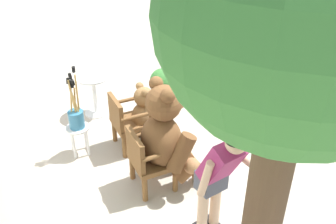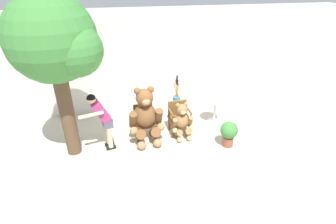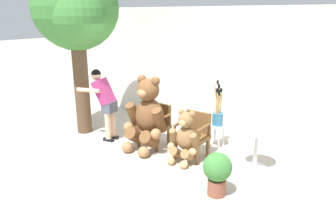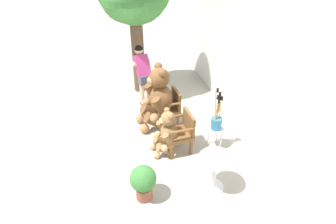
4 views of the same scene
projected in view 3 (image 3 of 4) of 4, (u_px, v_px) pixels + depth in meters
The scene contains 12 objects.
ground_plane at pixel (149, 163), 6.05m from camera, with size 60.00×60.00×0.00m, color #B2A899.
back_wall at pixel (218, 71), 7.45m from camera, with size 10.00×0.16×2.80m, color silver.
wooden_chair_left at pixel (155, 124), 6.77m from camera, with size 0.59×0.55×0.86m.
wooden_chair_right at pixel (194, 134), 6.21m from camera, with size 0.60×0.56×0.86m.
teddy_bear_large at pixel (147, 114), 6.49m from camera, with size 0.90×0.87×1.50m.
teddy_bear_small at pixel (185, 137), 5.97m from camera, with size 0.60×0.58×0.99m.
person_visitor at pixel (105, 99), 6.95m from camera, with size 0.75×0.59×1.53m.
white_stool at pixel (217, 130), 6.72m from camera, with size 0.34×0.34×0.46m.
brush_bucket at pixel (218, 116), 6.63m from camera, with size 0.22×0.22×0.94m.
round_side_table at pixel (256, 145), 5.73m from camera, with size 0.56×0.56×0.72m.
patio_tree at pixel (76, 11), 6.80m from camera, with size 1.91×1.82×3.69m.
potted_plant at pixel (217, 171), 4.89m from camera, with size 0.44×0.44×0.68m.
Camera 3 is at (3.68, -4.12, 2.66)m, focal length 35.00 mm.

